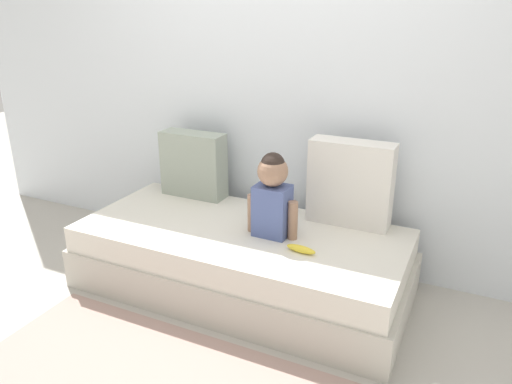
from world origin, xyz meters
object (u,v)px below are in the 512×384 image
couch (242,259)px  banana (301,249)px  throw_pillow_right (350,183)px  toddler (272,194)px  throw_pillow_left (194,165)px

couch → banana: 0.50m
throw_pillow_right → toddler: throw_pillow_right is taller
throw_pillow_left → throw_pillow_right: 1.09m
couch → throw_pillow_right: (0.55, 0.36, 0.46)m
toddler → banana: toddler is taller
throw_pillow_left → banana: throw_pillow_left is taller
couch → toddler: size_ratio=4.04×
couch → banana: bearing=-16.6°
throw_pillow_left → couch: bearing=-33.3°
throw_pillow_right → throw_pillow_left: bearing=180.0°
throw_pillow_left → toddler: size_ratio=0.91×
banana → toddler: bearing=149.2°
couch → throw_pillow_left: size_ratio=4.43×
couch → throw_pillow_right: 0.80m
throw_pillow_left → toddler: (0.74, -0.35, 0.03)m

